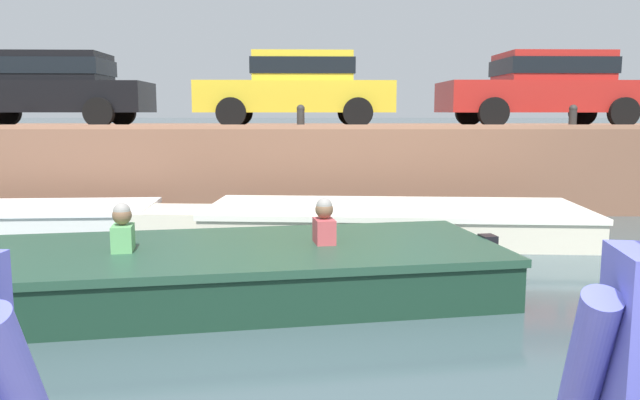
# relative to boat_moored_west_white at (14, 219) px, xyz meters

# --- Properties ---
(ground_plane) EXTENTS (400.00, 400.00, 0.00)m
(ground_plane) POSITION_rel_boat_moored_west_white_xyz_m (4.93, -3.32, -0.21)
(ground_plane) COLOR #3D5156
(far_quay_wall) EXTENTS (60.00, 6.00, 1.60)m
(far_quay_wall) POSITION_rel_boat_moored_west_white_xyz_m (4.93, 4.48, 0.58)
(far_quay_wall) COLOR brown
(far_quay_wall) RESTS_ON ground
(far_wall_coping) EXTENTS (60.00, 0.24, 0.08)m
(far_wall_coping) POSITION_rel_boat_moored_west_white_xyz_m (4.93, 1.60, 1.42)
(far_wall_coping) COLOR #9F6C52
(far_wall_coping) RESTS_ON far_quay_wall
(boat_moored_west_white) EXTENTS (5.73, 1.95, 0.43)m
(boat_moored_west_white) POSITION_rel_boat_moored_west_white_xyz_m (0.00, 0.00, 0.00)
(boat_moored_west_white) COLOR white
(boat_moored_west_white) RESTS_ON ground
(boat_moored_central_cream) EXTENTS (6.83, 2.49, 0.49)m
(boat_moored_central_cream) POSITION_rel_boat_moored_west_white_xyz_m (5.72, -0.45, 0.03)
(boat_moored_central_cream) COLOR silver
(boat_moored_central_cream) RESTS_ON ground
(motorboat_passing) EXTENTS (7.23, 3.19, 1.01)m
(motorboat_passing) POSITION_rel_boat_moored_west_white_xyz_m (3.47, -3.62, 0.05)
(motorboat_passing) COLOR #193828
(motorboat_passing) RESTS_ON ground
(car_leftmost_black) EXTENTS (4.21, 1.99, 1.54)m
(car_leftmost_black) POSITION_rel_boat_moored_west_white_xyz_m (-0.83, 3.55, 2.23)
(car_leftmost_black) COLOR black
(car_leftmost_black) RESTS_ON far_quay_wall
(car_left_inner_yellow) EXTENTS (4.13, 1.99, 1.54)m
(car_left_inner_yellow) POSITION_rel_boat_moored_west_white_xyz_m (4.39, 3.55, 2.23)
(car_left_inner_yellow) COLOR yellow
(car_left_inner_yellow) RESTS_ON far_quay_wall
(car_centre_red) EXTENTS (4.27, 2.09, 1.54)m
(car_centre_red) POSITION_rel_boat_moored_west_white_xyz_m (9.64, 3.55, 2.23)
(car_centre_red) COLOR #B2231E
(car_centre_red) RESTS_ON far_quay_wall
(mooring_bollard_mid) EXTENTS (0.15, 0.15, 0.45)m
(mooring_bollard_mid) POSITION_rel_boat_moored_west_white_xyz_m (4.51, 1.73, 1.62)
(mooring_bollard_mid) COLOR #2D2B28
(mooring_bollard_mid) RESTS_ON far_quay_wall
(mooring_bollard_east) EXTENTS (0.15, 0.15, 0.45)m
(mooring_bollard_east) POSITION_rel_boat_moored_west_white_xyz_m (9.52, 1.73, 1.62)
(mooring_bollard_east) COLOR #2D2B28
(mooring_bollard_east) RESTS_ON far_quay_wall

